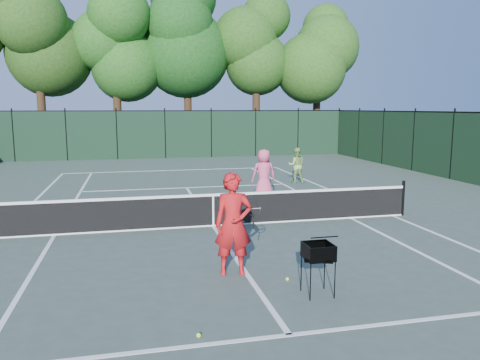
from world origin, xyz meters
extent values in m
plane|color=#404E44|center=(0.00, 0.00, 0.00)|extent=(90.00, 90.00, 0.00)
cube|color=white|center=(5.49, 0.00, 0.00)|extent=(0.10, 23.77, 0.01)
cube|color=white|center=(-4.12, 0.00, 0.00)|extent=(0.10, 23.77, 0.01)
cube|color=white|center=(4.12, 0.00, 0.00)|extent=(0.10, 23.77, 0.01)
cube|color=white|center=(0.00, 11.88, 0.00)|extent=(10.97, 0.10, 0.01)
cube|color=white|center=(0.00, -6.40, 0.00)|extent=(8.23, 0.10, 0.01)
cube|color=white|center=(0.00, 6.40, 0.00)|extent=(8.23, 0.10, 0.01)
cube|color=white|center=(0.00, 0.00, 0.00)|extent=(0.10, 12.80, 0.01)
cube|color=black|center=(0.00, 0.00, 0.46)|extent=(11.60, 0.03, 0.85)
cube|color=white|center=(0.00, 0.00, 0.88)|extent=(11.60, 0.05, 0.07)
cube|color=white|center=(0.00, 0.00, 0.02)|extent=(11.60, 0.05, 0.04)
cube|color=white|center=(0.00, 0.00, 0.46)|extent=(0.05, 0.04, 0.91)
cylinder|color=black|center=(5.80, 0.00, 0.53)|extent=(0.09, 0.09, 1.06)
cube|color=black|center=(0.00, 18.00, 1.50)|extent=(24.00, 0.05, 3.00)
cylinder|color=black|center=(-8.00, 22.00, 2.40)|extent=(0.56, 0.56, 4.80)
ellipsoid|color=#1C3F12|center=(-8.00, 22.00, 8.71)|extent=(6.80, 6.80, 10.54)
cylinder|color=black|center=(-3.00, 21.80, 2.15)|extent=(0.56, 0.56, 4.30)
ellipsoid|color=#194B15|center=(-3.00, 21.80, 7.75)|extent=(6.00, 6.00, 9.30)
cylinder|color=black|center=(2.00, 22.30, 2.50)|extent=(0.56, 0.56, 5.00)
ellipsoid|color=#123F14|center=(2.00, 22.30, 9.03)|extent=(7.00, 7.00, 10.85)
cylinder|color=black|center=(7.00, 21.60, 2.30)|extent=(0.56, 0.56, 4.60)
ellipsoid|color=#1D4513|center=(7.00, 21.60, 8.16)|extent=(6.20, 6.20, 9.61)
cylinder|color=black|center=(12.00, 22.10, 2.20)|extent=(0.56, 0.56, 4.40)
ellipsoid|color=#1F4915|center=(12.00, 22.10, 7.74)|extent=(5.80, 5.80, 8.99)
imported|color=red|center=(-0.25, -3.77, 1.00)|extent=(0.78, 0.56, 2.00)
cylinder|color=black|center=(0.23, -3.48, 0.95)|extent=(0.03, 0.03, 0.30)
torus|color=black|center=(0.23, -3.48, 1.22)|extent=(0.30, 0.10, 0.30)
imported|color=#DF4F7A|center=(2.46, 3.57, 0.89)|extent=(0.88, 0.58, 1.77)
imported|color=#89B359|center=(4.79, 6.63, 0.76)|extent=(0.84, 0.72, 1.52)
cylinder|color=black|center=(0.74, -5.33, 0.32)|extent=(0.02, 0.02, 0.65)
cylinder|color=black|center=(1.18, -5.33, 0.32)|extent=(0.02, 0.02, 0.65)
cylinder|color=black|center=(0.74, -4.89, 0.32)|extent=(0.02, 0.02, 0.65)
cylinder|color=black|center=(1.18, -4.89, 0.32)|extent=(0.02, 0.02, 0.65)
cube|color=black|center=(0.96, -5.11, 0.78)|extent=(0.62, 0.62, 0.27)
sphere|color=#E3F031|center=(0.96, -5.11, 0.70)|extent=(0.07, 0.07, 0.07)
sphere|color=#E3F031|center=(0.96, -5.11, 0.70)|extent=(0.07, 0.07, 0.07)
sphere|color=#E3F031|center=(0.96, -5.11, 0.70)|extent=(0.07, 0.07, 0.07)
sphere|color=#E3F031|center=(0.96, -5.11, 0.70)|extent=(0.07, 0.07, 0.07)
sphere|color=#E3F031|center=(0.96, -5.11, 0.70)|extent=(0.07, 0.07, 0.07)
sphere|color=#E3F031|center=(0.96, -5.11, 0.70)|extent=(0.07, 0.07, 0.07)
sphere|color=#E3F031|center=(0.96, -5.11, 0.70)|extent=(0.07, 0.07, 0.07)
sphere|color=#E3F031|center=(0.96, -5.11, 0.70)|extent=(0.07, 0.07, 0.07)
sphere|color=#E3F031|center=(0.96, -5.11, 0.70)|extent=(0.07, 0.07, 0.07)
sphere|color=#E3F031|center=(0.96, -5.11, 0.70)|extent=(0.07, 0.07, 0.07)
sphere|color=#E3F031|center=(0.96, -5.11, 0.70)|extent=(0.07, 0.07, 0.07)
sphere|color=#E3F031|center=(0.96, -5.11, 0.70)|extent=(0.07, 0.07, 0.07)
sphere|color=#E3F031|center=(0.96, -5.11, 0.70)|extent=(0.07, 0.07, 0.07)
sphere|color=#E3F031|center=(0.96, -5.11, 0.70)|extent=(0.07, 0.07, 0.07)
sphere|color=#CFF632|center=(-1.28, -6.18, 0.03)|extent=(0.07, 0.07, 0.07)
sphere|color=#E4F532|center=(0.66, -4.37, 0.03)|extent=(0.07, 0.07, 0.07)
camera|label=1|loc=(-2.11, -12.36, 3.23)|focal=35.00mm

